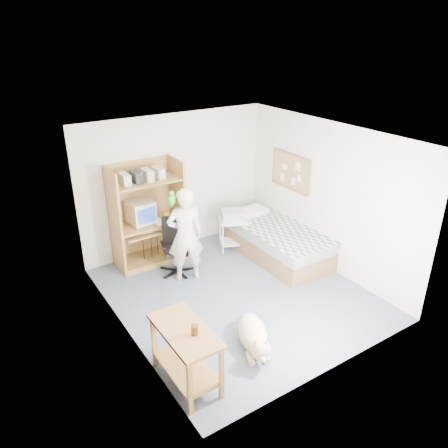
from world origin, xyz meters
The scene contains 21 objects.
floor centered at (0.00, 0.00, 0.00)m, with size 4.00×4.00×0.00m, color #495263.
wall_back centered at (0.00, 2.00, 1.25)m, with size 3.60×0.02×2.50m, color beige.
wall_right centered at (1.80, 0.00, 1.25)m, with size 0.02×4.00×2.50m, color beige.
wall_left centered at (-1.80, 0.00, 1.25)m, with size 0.02×4.00×2.50m, color beige.
ceiling centered at (0.00, 0.00, 2.50)m, with size 3.60×4.00×0.02m, color white.
computer_hutch centered at (-0.70, 1.74, 0.82)m, with size 1.20×0.63×1.80m.
bed centered at (1.30, 0.62, 0.29)m, with size 1.02×2.02×0.66m.
side_desk centered at (-1.55, -1.20, 0.49)m, with size 0.50×1.00×0.75m.
corkboard centered at (1.77, 0.90, 1.45)m, with size 0.04×0.94×0.66m.
office_chair centered at (-0.48, 1.13, 0.34)m, with size 0.54×0.55×0.96m.
person centered at (-0.44, 0.83, 0.80)m, with size 0.58×0.38×1.59m, color silver.
parrot centered at (-0.65, 0.85, 1.46)m, with size 0.12×0.20×0.32m.
dog centered at (-0.53, -1.15, 0.18)m, with size 0.64×1.06×0.42m.
printer_cart centered at (0.79, 1.28, 0.40)m, with size 0.62×0.57×0.60m.
printer centered at (0.79, 1.28, 0.69)m, with size 0.42×0.32×0.18m, color #AEAEA9.
crt_monitor centered at (-0.81, 1.75, 0.96)m, with size 0.44×0.46×0.38m.
keyboard centered at (-0.66, 1.58, 0.67)m, with size 0.45×0.16×0.03m, color beige.
pencil_cup centered at (-0.38, 1.65, 0.82)m, with size 0.08×0.08×0.12m, color gold.
drink_glass centered at (-1.50, -1.34, 0.81)m, with size 0.08×0.08×0.12m, color #3B1B09.
floor_box_a centered at (-1.48, -1.35, 0.05)m, with size 0.25×0.20×0.10m, color white.
floor_box_b centered at (-1.50, -1.31, 0.04)m, with size 0.18×0.22×0.08m, color #ABABA6.
Camera 1 is at (-3.33, -4.76, 3.87)m, focal length 35.00 mm.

